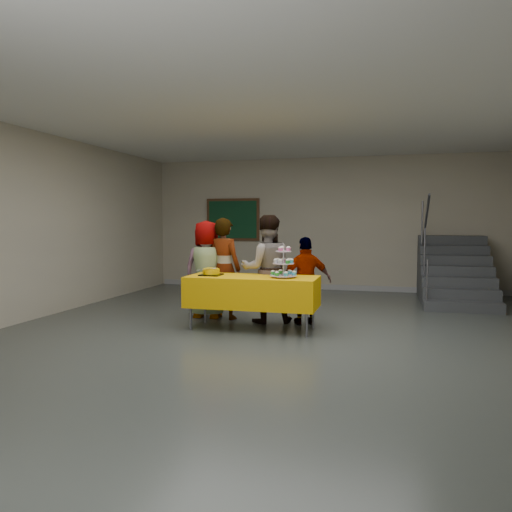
# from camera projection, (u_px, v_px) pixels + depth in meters

# --- Properties ---
(room_shell) EXTENTS (10.00, 10.04, 3.02)m
(room_shell) POSITION_uv_depth(u_px,v_px,m) (275.00, 178.00, 6.50)
(room_shell) COLOR #4C514C
(room_shell) RESTS_ON ground
(bake_table) EXTENTS (1.88, 0.78, 0.77)m
(bake_table) POSITION_uv_depth(u_px,v_px,m) (252.00, 291.00, 7.19)
(bake_table) COLOR #595960
(bake_table) RESTS_ON ground
(cupcake_stand) EXTENTS (0.38, 0.38, 0.44)m
(cupcake_stand) POSITION_uv_depth(u_px,v_px,m) (283.00, 265.00, 6.99)
(cupcake_stand) COLOR silver
(cupcake_stand) RESTS_ON bake_table
(bear_cake) EXTENTS (0.32, 0.36, 0.12)m
(bear_cake) POSITION_uv_depth(u_px,v_px,m) (211.00, 271.00, 7.30)
(bear_cake) COLOR black
(bear_cake) RESTS_ON bake_table
(schoolchild_a) EXTENTS (0.77, 0.51, 1.57)m
(schoolchild_a) POSITION_uv_depth(u_px,v_px,m) (207.00, 269.00, 8.07)
(schoolchild_a) COLOR slate
(schoolchild_a) RESTS_ON ground
(schoolchild_b) EXTENTS (0.66, 0.51, 1.61)m
(schoolchild_b) POSITION_uv_depth(u_px,v_px,m) (224.00, 269.00, 7.96)
(schoolchild_b) COLOR slate
(schoolchild_b) RESTS_ON ground
(schoolchild_c) EXTENTS (0.97, 0.87, 1.66)m
(schoolchild_c) POSITION_uv_depth(u_px,v_px,m) (267.00, 269.00, 7.66)
(schoolchild_c) COLOR slate
(schoolchild_c) RESTS_ON ground
(schoolchild_d) EXTENTS (0.84, 0.61, 1.33)m
(schoolchild_d) POSITION_uv_depth(u_px,v_px,m) (306.00, 281.00, 7.51)
(schoolchild_d) COLOR slate
(schoolchild_d) RESTS_ON ground
(staircase) EXTENTS (1.30, 2.40, 2.04)m
(staircase) POSITION_uv_depth(u_px,v_px,m) (454.00, 275.00, 9.88)
(staircase) COLOR #424447
(staircase) RESTS_ON ground
(noticeboard) EXTENTS (1.30, 0.05, 1.00)m
(noticeboard) POSITION_uv_depth(u_px,v_px,m) (233.00, 220.00, 11.86)
(noticeboard) COLOR #472B16
(noticeboard) RESTS_ON ground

